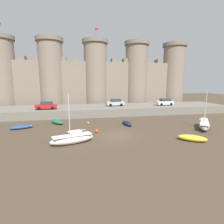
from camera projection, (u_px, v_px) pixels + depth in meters
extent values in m
plane|color=#4C3D2D|center=(117.00, 135.00, 23.60)|extent=(160.00, 160.00, 0.00)
cube|color=slate|center=(101.00, 110.00, 40.00)|extent=(58.82, 10.00, 1.66)
cube|color=gray|center=(96.00, 85.00, 48.64)|extent=(46.82, 2.80, 12.51)
cylinder|color=gray|center=(3.00, 76.00, 43.84)|extent=(6.17, 6.17, 17.30)
cylinder|color=gray|center=(51.00, 76.00, 46.04)|extent=(6.17, 6.17, 17.30)
cylinder|color=#796B5D|center=(49.00, 40.00, 44.50)|extent=(6.92, 6.92, 1.00)
cylinder|color=gray|center=(96.00, 77.00, 48.24)|extent=(6.17, 6.17, 17.30)
cylinder|color=#796B5D|center=(95.00, 42.00, 46.70)|extent=(6.92, 6.92, 1.00)
cylinder|color=#4C4742|center=(95.00, 34.00, 46.36)|extent=(0.10, 0.10, 3.00)
cube|color=red|center=(97.00, 29.00, 46.24)|extent=(0.80, 0.04, 0.50)
cylinder|color=gray|center=(136.00, 77.00, 50.44)|extent=(6.17, 6.17, 17.30)
cylinder|color=#796B5D|center=(137.00, 44.00, 48.90)|extent=(6.92, 6.92, 1.00)
cylinder|color=gray|center=(173.00, 77.00, 52.64)|extent=(6.17, 6.17, 17.30)
cylinder|color=#796B5D|center=(175.00, 45.00, 51.10)|extent=(6.92, 6.92, 1.00)
cube|color=gray|center=(23.00, 58.00, 44.07)|extent=(1.10, 2.52, 1.10)
cube|color=gray|center=(37.00, 59.00, 44.69)|extent=(1.10, 2.52, 1.10)
cube|color=gray|center=(64.00, 59.00, 45.94)|extent=(1.10, 2.52, 1.10)
cube|color=gray|center=(77.00, 60.00, 46.56)|extent=(1.10, 2.52, 1.10)
cube|color=gray|center=(113.00, 60.00, 48.43)|extent=(1.10, 2.52, 1.10)
cube|color=gray|center=(125.00, 61.00, 49.05)|extent=(1.10, 2.52, 1.10)
cube|color=gray|center=(147.00, 61.00, 50.30)|extent=(1.10, 2.52, 1.10)
cube|color=gray|center=(158.00, 62.00, 50.92)|extent=(1.10, 2.52, 1.10)
ellipsoid|color=silver|center=(72.00, 139.00, 20.35)|extent=(5.32, 2.93, 1.05)
cube|color=silver|center=(72.00, 135.00, 20.27)|extent=(4.67, 2.54, 0.08)
cube|color=silver|center=(75.00, 133.00, 20.41)|extent=(1.65, 1.33, 0.44)
cylinder|color=silver|center=(69.00, 115.00, 19.73)|extent=(0.10, 0.10, 4.86)
cylinder|color=silver|center=(76.00, 131.00, 20.43)|extent=(2.22, 0.78, 0.08)
ellipsoid|color=gray|center=(204.00, 125.00, 26.86)|extent=(4.47, 5.37, 1.09)
cube|color=silver|center=(204.00, 122.00, 26.77)|extent=(3.90, 4.70, 0.08)
cube|color=silver|center=(204.00, 120.00, 27.10)|extent=(1.68, 1.82, 0.44)
cylinder|color=silver|center=(206.00, 107.00, 26.12)|extent=(0.10, 0.10, 4.66)
cylinder|color=silver|center=(204.00, 118.00, 27.19)|extent=(1.55, 2.08, 0.08)
ellipsoid|color=#141E3D|center=(127.00, 123.00, 29.23)|extent=(1.56, 3.20, 0.64)
ellipsoid|color=navy|center=(127.00, 123.00, 29.22)|extent=(1.24, 2.62, 0.35)
cube|color=beige|center=(126.00, 122.00, 29.43)|extent=(0.94, 0.35, 0.06)
cube|color=beige|center=(130.00, 124.00, 28.11)|extent=(0.63, 0.37, 0.08)
ellipsoid|color=#1E6B47|center=(57.00, 122.00, 30.15)|extent=(2.89, 3.47, 0.74)
ellipsoid|color=#339266|center=(57.00, 121.00, 30.14)|extent=(2.33, 2.82, 0.41)
cube|color=beige|center=(58.00, 121.00, 29.95)|extent=(0.94, 0.73, 0.06)
cube|color=beige|center=(53.00, 120.00, 31.05)|extent=(0.70, 0.60, 0.08)
ellipsoid|color=#234793|center=(22.00, 127.00, 26.89)|extent=(3.53, 2.16, 0.58)
ellipsoid|color=blue|center=(21.00, 127.00, 26.88)|extent=(2.88, 1.73, 0.32)
cube|color=beige|center=(20.00, 127.00, 26.75)|extent=(0.50, 0.94, 0.06)
cube|color=beige|center=(31.00, 125.00, 27.54)|extent=(0.47, 0.66, 0.08)
ellipsoid|color=yellow|center=(192.00, 138.00, 21.30)|extent=(3.49, 3.03, 0.75)
ellipsoid|color=#F2F246|center=(192.00, 138.00, 21.29)|extent=(2.83, 2.44, 0.41)
cube|color=beige|center=(195.00, 138.00, 21.18)|extent=(0.81, 1.02, 0.06)
cube|color=beige|center=(181.00, 136.00, 21.83)|extent=(0.65, 0.75, 0.08)
sphere|color=orange|center=(88.00, 123.00, 29.88)|extent=(0.40, 0.40, 0.40)
sphere|color=#E04C1E|center=(97.00, 131.00, 24.79)|extent=(0.51, 0.51, 0.51)
cube|color=#B2B5B7|center=(115.00, 103.00, 40.60)|extent=(4.19, 1.92, 0.80)
cube|color=#2D3842|center=(116.00, 100.00, 40.52)|extent=(2.33, 1.62, 0.64)
cylinder|color=black|center=(111.00, 105.00, 39.53)|extent=(0.65, 0.21, 0.64)
cylinder|color=black|center=(109.00, 104.00, 41.16)|extent=(0.65, 0.21, 0.64)
cylinder|color=black|center=(121.00, 105.00, 40.14)|extent=(0.65, 0.21, 0.64)
cylinder|color=black|center=(119.00, 104.00, 41.77)|extent=(0.65, 0.21, 0.64)
cube|color=silver|center=(165.00, 103.00, 41.73)|extent=(4.19, 1.92, 0.80)
cube|color=#2D3842|center=(165.00, 100.00, 41.65)|extent=(2.33, 1.62, 0.64)
cylinder|color=black|center=(161.00, 104.00, 40.66)|extent=(0.65, 0.21, 0.64)
cylinder|color=black|center=(158.00, 104.00, 42.28)|extent=(0.65, 0.21, 0.64)
cylinder|color=black|center=(171.00, 104.00, 41.27)|extent=(0.65, 0.21, 0.64)
cylinder|color=black|center=(167.00, 103.00, 42.89)|extent=(0.65, 0.21, 0.64)
cube|color=red|center=(46.00, 106.00, 35.45)|extent=(4.19, 1.92, 0.80)
cube|color=#2D3842|center=(47.00, 103.00, 35.37)|extent=(2.33, 1.62, 0.64)
cylinder|color=black|center=(39.00, 109.00, 34.38)|extent=(0.65, 0.21, 0.64)
cylinder|color=black|center=(40.00, 107.00, 36.00)|extent=(0.65, 0.21, 0.64)
cylinder|color=black|center=(52.00, 108.00, 34.99)|extent=(0.65, 0.21, 0.64)
cylinder|color=black|center=(53.00, 107.00, 36.61)|extent=(0.65, 0.21, 0.64)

